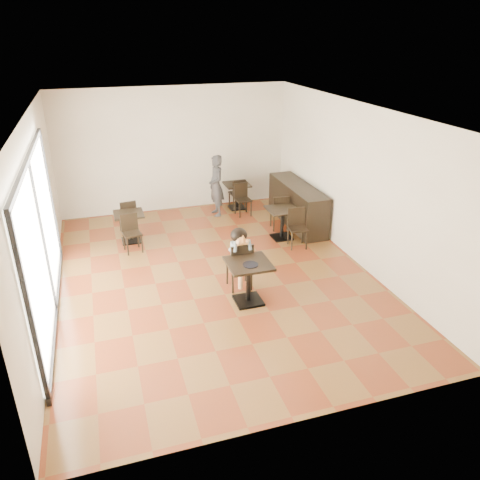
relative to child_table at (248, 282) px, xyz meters
name	(u,v)px	position (x,y,z in m)	size (l,w,h in m)	color
floor	(214,275)	(-0.33, 1.14, -0.39)	(6.00, 8.00, 0.01)	maroon
ceiling	(210,111)	(-0.33, 1.14, 2.81)	(6.00, 8.00, 0.01)	white
wall_back	(174,150)	(-0.33, 5.14, 1.21)	(6.00, 0.01, 3.20)	silver
wall_front	(302,314)	(-0.33, -2.86, 1.21)	(6.00, 0.01, 3.20)	silver
wall_left	(39,217)	(-3.33, 1.14, 1.21)	(0.01, 8.00, 3.20)	silver
wall_right	(356,184)	(2.67, 1.14, 1.21)	(0.01, 8.00, 3.20)	silver
storefront_window	(41,239)	(-3.30, 0.64, 1.01)	(0.04, 4.50, 2.60)	white
child_table	(248,282)	(0.00, 0.00, 0.00)	(0.75, 0.75, 0.79)	black
child_chair	(239,265)	(0.00, 0.55, 0.08)	(0.43, 0.43, 0.95)	black
child	(239,259)	(0.00, 0.55, 0.20)	(0.43, 0.60, 1.19)	slate
plate	(250,265)	(0.00, -0.10, 0.40)	(0.27, 0.27, 0.02)	black
pizza_slice	(242,241)	(0.00, 0.36, 0.64)	(0.28, 0.21, 0.06)	#DEB76A
adult_patron	(216,186)	(0.56, 4.34, 0.40)	(0.58, 0.38, 1.58)	#3A3B3F
cafe_table_mid	(282,223)	(1.62, 2.42, -0.03)	(0.69, 0.69, 0.73)	black
cafe_table_left	(130,227)	(-1.76, 3.28, -0.05)	(0.65, 0.65, 0.69)	black
cafe_table_back	(237,196)	(1.21, 4.64, -0.05)	(0.65, 0.65, 0.69)	black
chair_mid_a	(279,212)	(1.77, 2.97, 0.04)	(0.39, 0.39, 0.87)	black
chair_mid_b	(298,229)	(1.77, 1.87, 0.04)	(0.39, 0.39, 0.87)	black
chair_left_a	(128,216)	(-1.76, 3.83, 0.02)	(0.37, 0.37, 0.83)	black
chair_left_b	(132,234)	(-1.76, 2.73, 0.02)	(0.37, 0.37, 0.83)	black
chair_back_a	(237,193)	(1.21, 4.64, 0.02)	(0.37, 0.37, 0.83)	black
chair_back_b	(243,200)	(1.21, 4.09, 0.02)	(0.37, 0.37, 0.83)	black
service_counter	(297,205)	(2.32, 3.14, 0.11)	(0.60, 2.40, 1.00)	black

